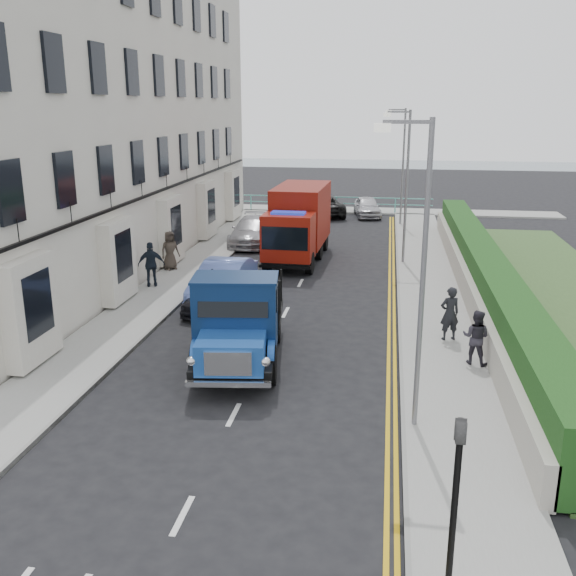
# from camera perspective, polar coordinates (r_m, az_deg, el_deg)

# --- Properties ---
(ground) EXTENTS (120.00, 120.00, 0.00)m
(ground) POSITION_cam_1_polar(r_m,az_deg,el_deg) (17.64, -3.32, -8.24)
(ground) COLOR black
(ground) RESTS_ON ground
(pavement_west) EXTENTS (2.40, 38.00, 0.12)m
(pavement_west) POSITION_cam_1_polar(r_m,az_deg,el_deg) (27.15, -10.11, 0.46)
(pavement_west) COLOR gray
(pavement_west) RESTS_ON ground
(pavement_east) EXTENTS (2.60, 38.00, 0.12)m
(pavement_east) POSITION_cam_1_polar(r_m,az_deg,el_deg) (25.80, 12.56, -0.51)
(pavement_east) COLOR gray
(pavement_east) RESTS_ON ground
(promenade) EXTENTS (30.00, 2.50, 0.12)m
(promenade) POSITION_cam_1_polar(r_m,az_deg,el_deg) (45.41, 4.39, 6.93)
(promenade) COLOR gray
(promenade) RESTS_ON ground
(sea_plane) EXTENTS (120.00, 120.00, 0.00)m
(sea_plane) POSITION_cam_1_polar(r_m,az_deg,el_deg) (76.13, 6.30, 10.53)
(sea_plane) COLOR slate
(sea_plane) RESTS_ON ground
(terrace_west) EXTENTS (6.31, 30.20, 14.25)m
(terrace_west) POSITION_cam_1_polar(r_m,az_deg,el_deg) (31.48, -16.00, 15.33)
(terrace_west) COLOR silver
(terrace_west) RESTS_ON ground
(garden_east) EXTENTS (1.45, 28.00, 1.75)m
(garden_east) POSITION_cam_1_polar(r_m,az_deg,el_deg) (25.78, 16.91, 1.10)
(garden_east) COLOR #B2AD9E
(garden_east) RESTS_ON ground
(seafront_railing) EXTENTS (13.00, 0.08, 1.11)m
(seafront_railing) POSITION_cam_1_polar(r_m,az_deg,el_deg) (44.54, 4.32, 7.43)
(seafront_railing) COLOR #59B2A5
(seafront_railing) RESTS_ON ground
(lamp_near) EXTENTS (1.23, 0.18, 7.00)m
(lamp_near) POSITION_cam_1_polar(r_m,az_deg,el_deg) (14.10, 11.50, 2.38)
(lamp_near) COLOR slate
(lamp_near) RESTS_ON ground
(lamp_mid) EXTENTS (1.23, 0.18, 7.00)m
(lamp_mid) POSITION_cam_1_polar(r_m,az_deg,el_deg) (29.89, 10.30, 9.57)
(lamp_mid) COLOR slate
(lamp_mid) RESTS_ON ground
(lamp_far) EXTENTS (1.23, 0.18, 7.00)m
(lamp_far) POSITION_cam_1_polar(r_m,az_deg,el_deg) (39.84, 10.03, 11.16)
(lamp_far) COLOR slate
(lamp_far) RESTS_ON ground
(traffic_signal) EXTENTS (0.16, 0.20, 3.10)m
(traffic_signal) POSITION_cam_1_polar(r_m,az_deg,el_deg) (9.77, 14.72, -16.58)
(traffic_signal) COLOR black
(traffic_signal) RESTS_ON ground
(bedford_lorry) EXTENTS (2.96, 5.98, 2.72)m
(bedford_lorry) POSITION_cam_1_polar(r_m,az_deg,el_deg) (17.95, -4.57, -3.52)
(bedford_lorry) COLOR black
(bedford_lorry) RESTS_ON ground
(red_lorry) EXTENTS (2.45, 6.69, 3.47)m
(red_lorry) POSITION_cam_1_polar(r_m,az_deg,el_deg) (30.66, 0.95, 5.92)
(red_lorry) COLOR black
(red_lorry) RESTS_ON ground
(parked_car_front) EXTENTS (1.85, 3.77, 1.24)m
(parked_car_front) POSITION_cam_1_polar(r_m,az_deg,el_deg) (23.43, -6.54, -0.48)
(parked_car_front) COLOR black
(parked_car_front) RESTS_ON ground
(parked_car_mid) EXTENTS (1.83, 4.64, 1.50)m
(parked_car_mid) POSITION_cam_1_polar(r_m,az_deg,el_deg) (24.55, -5.79, 0.64)
(parked_car_mid) COLOR #576DBA
(parked_car_mid) RESTS_ON ground
(parked_car_rear) EXTENTS (2.10, 4.95, 1.42)m
(parked_car_rear) POSITION_cam_1_polar(r_m,az_deg,el_deg) (34.40, -3.19, 5.09)
(parked_car_rear) COLOR #AEADB2
(parked_car_rear) RESTS_ON ground
(seafront_car_left) EXTENTS (3.63, 5.47, 1.40)m
(seafront_car_left) POSITION_cam_1_polar(r_m,az_deg,el_deg) (43.41, 3.13, 7.38)
(seafront_car_left) COLOR black
(seafront_car_left) RESTS_ON ground
(seafront_car_right) EXTENTS (2.15, 4.04, 1.31)m
(seafront_car_right) POSITION_cam_1_polar(r_m,az_deg,el_deg) (43.20, 7.06, 7.18)
(seafront_car_right) COLOR #BABABF
(seafront_car_right) RESTS_ON ground
(pedestrian_east_near) EXTENTS (0.73, 0.59, 1.71)m
(pedestrian_east_near) POSITION_cam_1_polar(r_m,az_deg,el_deg) (20.57, 14.18, -2.21)
(pedestrian_east_near) COLOR black
(pedestrian_east_near) RESTS_ON pavement_east
(pedestrian_east_far) EXTENTS (0.94, 0.84, 1.59)m
(pedestrian_east_far) POSITION_cam_1_polar(r_m,az_deg,el_deg) (18.90, 16.36, -4.21)
(pedestrian_east_far) COLOR #2C2932
(pedestrian_east_far) RESTS_ON pavement_east
(pedestrian_west_near) EXTENTS (1.15, 0.75, 1.82)m
(pedestrian_west_near) POSITION_cam_1_polar(r_m,az_deg,el_deg) (26.36, -12.05, 2.06)
(pedestrian_west_near) COLOR black
(pedestrian_west_near) RESTS_ON pavement_west
(pedestrian_west_far) EXTENTS (0.99, 0.98, 1.73)m
(pedestrian_west_far) POSITION_cam_1_polar(r_m,az_deg,el_deg) (28.99, -10.46, 3.33)
(pedestrian_west_far) COLOR #362E27
(pedestrian_west_far) RESTS_ON pavement_west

